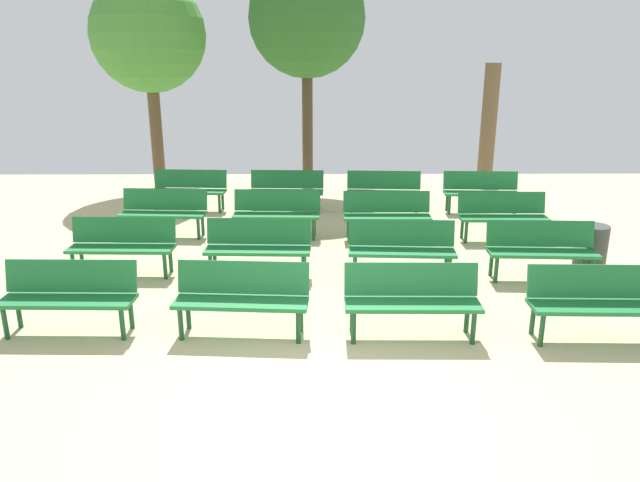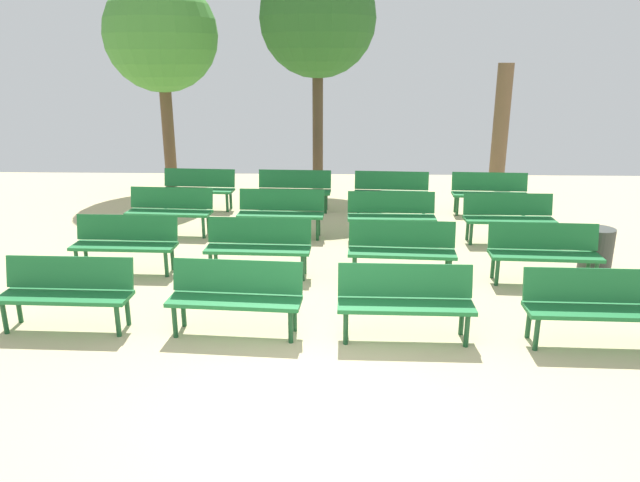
# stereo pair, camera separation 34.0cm
# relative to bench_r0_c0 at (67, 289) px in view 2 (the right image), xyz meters

# --- Properties ---
(ground_plane) EXTENTS (24.00, 24.00, 0.00)m
(ground_plane) POSITION_rel_bench_r0_c0_xyz_m (3.06, -1.70, -0.50)
(ground_plane) COLOR #CCB789
(bench_r0_c0) EXTENTS (1.61, 0.52, 0.87)m
(bench_r0_c0) POSITION_rel_bench_r0_c0_xyz_m (0.00, 0.00, 0.00)
(bench_r0_c0) COLOR #1E7238
(bench_r0_c0) RESTS_ON ground_plane
(bench_r0_c1) EXTENTS (1.63, 0.59, 0.87)m
(bench_r0_c1) POSITION_rel_bench_r0_c0_xyz_m (2.10, -0.07, 0.00)
(bench_r0_c1) COLOR #1E7238
(bench_r0_c1) RESTS_ON ground_plane
(bench_r0_c2) EXTENTS (1.61, 0.50, 0.87)m
(bench_r0_c2) POSITION_rel_bench_r0_c0_xyz_m (4.13, -0.15, 0.00)
(bench_r0_c2) COLOR #1E7238
(bench_r0_c2) RESTS_ON ground_plane
(bench_r0_c3) EXTENTS (1.61, 0.52, 0.87)m
(bench_r0_c3) POSITION_rel_bench_r0_c0_xyz_m (6.31, -0.24, 0.00)
(bench_r0_c3) COLOR #1E7238
(bench_r0_c3) RESTS_ON ground_plane
(bench_r1_c0) EXTENTS (1.61, 0.52, 0.87)m
(bench_r1_c0) POSITION_rel_bench_r0_c0_xyz_m (0.01, 2.03, 0.00)
(bench_r1_c0) COLOR #1E7238
(bench_r1_c0) RESTS_ON ground_plane
(bench_r1_c1) EXTENTS (1.62, 0.54, 0.87)m
(bench_r1_c1) POSITION_rel_bench_r0_c0_xyz_m (2.11, 1.93, 0.00)
(bench_r1_c1) COLOR #1E7238
(bench_r1_c1) RESTS_ON ground_plane
(bench_r1_c2) EXTENTS (1.63, 0.58, 0.87)m
(bench_r1_c2) POSITION_rel_bench_r0_c0_xyz_m (4.29, 1.83, 0.00)
(bench_r1_c2) COLOR #1E7238
(bench_r1_c2) RESTS_ON ground_plane
(bench_r1_c3) EXTENTS (1.62, 0.57, 0.87)m
(bench_r1_c3) POSITION_rel_bench_r0_c0_xyz_m (6.39, 1.77, 0.00)
(bench_r1_c3) COLOR #1E7238
(bench_r1_c3) RESTS_ON ground_plane
(bench_r2_c0) EXTENTS (1.63, 0.59, 0.87)m
(bench_r2_c0) POSITION_rel_bench_r0_c0_xyz_m (0.14, 4.11, 0.00)
(bench_r2_c0) COLOR #1E7238
(bench_r2_c0) RESTS_ON ground_plane
(bench_r2_c1) EXTENTS (1.62, 0.54, 0.87)m
(bench_r2_c1) POSITION_rel_bench_r0_c0_xyz_m (2.26, 4.02, 0.00)
(bench_r2_c1) COLOR #1E7238
(bench_r2_c1) RESTS_ON ground_plane
(bench_r2_c2) EXTENTS (1.61, 0.50, 0.87)m
(bench_r2_c2) POSITION_rel_bench_r0_c0_xyz_m (4.31, 3.88, 0.00)
(bench_r2_c2) COLOR #1E7238
(bench_r2_c2) RESTS_ON ground_plane
(bench_r2_c3) EXTENTS (1.61, 0.50, 0.87)m
(bench_r2_c3) POSITION_rel_bench_r0_c0_xyz_m (6.42, 3.79, 0.00)
(bench_r2_c3) COLOR #1E7238
(bench_r2_c3) RESTS_ON ground_plane
(bench_r3_c0) EXTENTS (1.63, 0.59, 0.87)m
(bench_r3_c0) POSITION_rel_bench_r0_c0_xyz_m (0.22, 6.10, 0.00)
(bench_r3_c0) COLOR #1E7238
(bench_r3_c0) RESTS_ON ground_plane
(bench_r3_c1) EXTENTS (1.62, 0.55, 0.87)m
(bench_r3_c1) POSITION_rel_bench_r0_c0_xyz_m (2.36, 6.02, 0.00)
(bench_r3_c1) COLOR #1E7238
(bench_r3_c1) RESTS_ON ground_plane
(bench_r3_c2) EXTENTS (1.63, 0.58, 0.87)m
(bench_r3_c2) POSITION_rel_bench_r0_c0_xyz_m (4.48, 5.92, 0.00)
(bench_r3_c2) COLOR #1E7238
(bench_r3_c2) RESTS_ON ground_plane
(bench_r3_c3) EXTENTS (1.62, 0.57, 0.87)m
(bench_r3_c3) POSITION_rel_bench_r0_c0_xyz_m (6.59, 5.86, 0.00)
(bench_r3_c3) COLOR #1E7238
(bench_r3_c3) RESTS_ON ground_plane
(tree_0) EXTENTS (0.40, 0.40, 3.12)m
(tree_0) POSITION_rel_bench_r0_c0_xyz_m (7.46, 8.67, 1.06)
(tree_0) COLOR brown
(tree_0) RESTS_ON ground_plane
(tree_1) EXTENTS (2.84, 2.84, 5.58)m
(tree_1) POSITION_rel_bench_r0_c0_xyz_m (2.79, 8.51, 3.63)
(tree_1) COLOR #4C3A28
(tree_1) RESTS_ON ground_plane
(tree_2) EXTENTS (2.79, 2.79, 5.18)m
(tree_2) POSITION_rel_bench_r0_c0_xyz_m (-1.07, 8.56, 3.25)
(tree_2) COLOR brown
(tree_2) RESTS_ON ground_plane
(trash_bin) EXTENTS (0.49, 0.49, 0.73)m
(trash_bin) POSITION_rel_bench_r0_c0_xyz_m (7.33, 2.15, -0.14)
(trash_bin) COLOR #383D38
(trash_bin) RESTS_ON ground_plane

